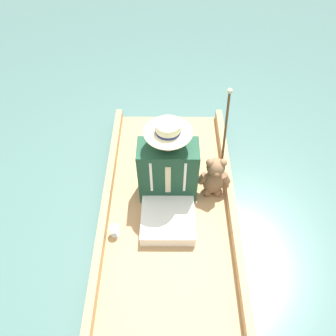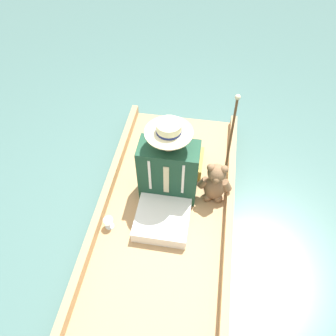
# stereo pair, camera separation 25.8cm
# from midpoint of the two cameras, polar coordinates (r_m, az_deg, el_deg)

# --- Properties ---
(ground_plane) EXTENTS (16.00, 16.00, 0.00)m
(ground_plane) POSITION_cam_midpoint_polar(r_m,az_deg,el_deg) (2.86, -2.50, -9.62)
(ground_plane) COLOR #476B66
(punt_boat) EXTENTS (1.11, 2.46, 0.22)m
(punt_boat) POSITION_cam_midpoint_polar(r_m,az_deg,el_deg) (2.80, -2.55, -8.90)
(punt_boat) COLOR tan
(punt_boat) RESTS_ON ground_plane
(seat_cushion) EXTENTS (0.44, 0.31, 0.13)m
(seat_cushion) POSITION_cam_midpoint_polar(r_m,az_deg,el_deg) (3.03, -1.56, 1.17)
(seat_cushion) COLOR #B7933D
(seat_cushion) RESTS_ON punt_boat
(seated_person) EXTENTS (0.48, 0.70, 0.81)m
(seated_person) POSITION_cam_midpoint_polar(r_m,az_deg,el_deg) (2.62, -2.81, -1.79)
(seated_person) COLOR white
(seated_person) RESTS_ON punt_boat
(teddy_bear) EXTENTS (0.29, 0.17, 0.42)m
(teddy_bear) POSITION_cam_midpoint_polar(r_m,az_deg,el_deg) (2.75, 5.39, -1.82)
(teddy_bear) COLOR #846042
(teddy_bear) RESTS_ON punt_boat
(wine_glass) EXTENTS (0.08, 0.08, 0.10)m
(wine_glass) POSITION_cam_midpoint_polar(r_m,az_deg,el_deg) (2.66, -12.14, -10.59)
(wine_glass) COLOR silver
(wine_glass) RESTS_ON punt_boat
(walking_cane) EXTENTS (0.04, 0.27, 0.87)m
(walking_cane) POSITION_cam_midpoint_polar(r_m,az_deg,el_deg) (2.67, 7.21, 6.02)
(walking_cane) COLOR brown
(walking_cane) RESTS_ON punt_boat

